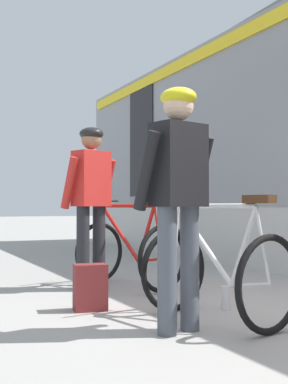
# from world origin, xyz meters

# --- Properties ---
(ground_plane) EXTENTS (80.00, 80.00, 0.00)m
(ground_plane) POSITION_xyz_m (0.00, 0.00, 0.00)
(ground_plane) COLOR #A09E99
(cyclist_near_in_dark) EXTENTS (0.65, 0.40, 1.76)m
(cyclist_near_in_dark) POSITION_xyz_m (-0.92, -0.08, 1.05)
(cyclist_near_in_dark) COLOR #4C515B
(cyclist_near_in_dark) RESTS_ON ground
(cyclist_far_in_red) EXTENTS (0.66, 0.44, 1.76)m
(cyclist_far_in_red) POSITION_xyz_m (-0.86, 2.01, 1.05)
(cyclist_far_in_red) COLOR #232328
(cyclist_far_in_red) RESTS_ON ground
(bicycle_near_white) EXTENTS (0.93, 1.20, 0.99)m
(bicycle_near_white) POSITION_xyz_m (-0.49, 0.08, 0.40)
(bicycle_near_white) COLOR black
(bicycle_near_white) RESTS_ON ground
(bicycle_far_red) EXTENTS (1.03, 1.25, 0.99)m
(bicycle_far_red) POSITION_xyz_m (-0.43, 1.95, 0.40)
(bicycle_far_red) COLOR black
(bicycle_far_red) RESTS_ON ground
(backpack_on_platform) EXTENTS (0.30, 0.22, 0.40)m
(backpack_on_platform) POSITION_xyz_m (-1.24, 0.93, 0.20)
(backpack_on_platform) COLOR maroon
(backpack_on_platform) RESTS_ON ground
(water_bottle_near_the_bikes) EXTENTS (0.07, 0.07, 0.21)m
(water_bottle_near_the_bikes) POSITION_xyz_m (-0.16, 0.46, 0.10)
(water_bottle_near_the_bikes) COLOR silver
(water_bottle_near_the_bikes) RESTS_ON ground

